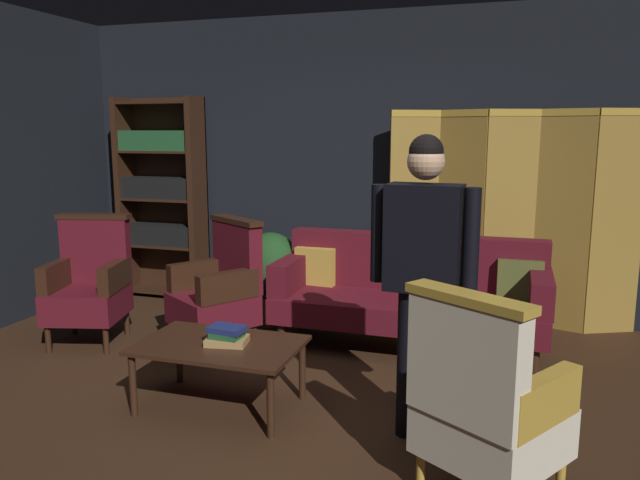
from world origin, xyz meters
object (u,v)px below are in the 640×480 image
at_px(standing_figure, 423,261).
at_px(armchair_wing_right, 220,289).
at_px(book_green_cloth, 227,335).
at_px(book_navy_cloth, 227,329).
at_px(velvet_couch, 410,291).
at_px(armchair_gilt_accent, 485,404).
at_px(book_tan_leather, 227,341).
at_px(coffee_table, 219,350).
at_px(folding_screen, 510,216).
at_px(potted_plant, 271,271).
at_px(bookshelf, 162,195).
at_px(armchair_wing_left, 90,283).

bearing_deg(standing_figure, armchair_wing_right, 150.82).
relative_size(book_green_cloth, book_navy_cloth, 0.84).
bearing_deg(velvet_couch, armchair_wing_right, -159.73).
bearing_deg(book_green_cloth, armchair_gilt_accent, -19.16).
xyz_separation_m(velvet_couch, book_navy_cloth, (-0.89, -1.48, 0.07)).
relative_size(book_tan_leather, book_navy_cloth, 1.14).
relative_size(coffee_table, armchair_wing_right, 0.96).
bearing_deg(folding_screen, potted_plant, -162.99).
relative_size(armchair_wing_right, standing_figure, 0.61).
relative_size(folding_screen, velvet_couch, 1.01).
relative_size(bookshelf, velvet_couch, 0.97).
height_order(standing_figure, book_green_cloth, standing_figure).
xyz_separation_m(armchair_wing_left, book_green_cloth, (1.63, -0.80, -0.01)).
height_order(armchair_wing_right, book_tan_leather, armchair_wing_right).
bearing_deg(armchair_wing_right, book_tan_leather, -60.94).
distance_m(armchair_wing_left, book_navy_cloth, 1.81).
bearing_deg(bookshelf, folding_screen, 1.16).
distance_m(armchair_gilt_accent, book_navy_cloth, 1.66).
xyz_separation_m(coffee_table, armchair_wing_right, (-0.48, 0.96, 0.12)).
bearing_deg(book_navy_cloth, book_tan_leather, 90.00).
distance_m(coffee_table, book_green_cloth, 0.12).
bearing_deg(book_navy_cloth, bookshelf, 129.17).
bearing_deg(book_green_cloth, book_navy_cloth, 0.00).
bearing_deg(book_navy_cloth, folding_screen, 54.75).
height_order(coffee_table, book_navy_cloth, book_navy_cloth).
relative_size(armchair_wing_right, potted_plant, 1.25).
relative_size(folding_screen, bookshelf, 1.04).
bearing_deg(velvet_couch, book_green_cloth, -120.92).
distance_m(folding_screen, velvet_couch, 1.22).
xyz_separation_m(velvet_couch, book_tan_leather, (-0.89, -1.48, -0.01)).
relative_size(folding_screen, armchair_wing_left, 2.05).
distance_m(coffee_table, armchair_gilt_accent, 1.71).
distance_m(folding_screen, book_green_cloth, 2.85).
bearing_deg(armchair_wing_right, book_green_cloth, -60.94).
distance_m(folding_screen, bookshelf, 3.43).
bearing_deg(bookshelf, armchair_wing_left, -82.68).
bearing_deg(velvet_couch, coffee_table, -122.37).
bearing_deg(book_tan_leather, book_navy_cloth, -90.00).
distance_m(folding_screen, armchair_gilt_accent, 2.88).
bearing_deg(book_navy_cloth, armchair_wing_left, 153.98).
bearing_deg(armchair_wing_right, coffee_table, -63.51).
relative_size(potted_plant, book_tan_leather, 3.37).
relative_size(bookshelf, book_green_cloth, 11.34).
distance_m(bookshelf, book_navy_cloth, 2.92).
bearing_deg(armchair_wing_left, book_tan_leather, -26.02).
height_order(standing_figure, book_tan_leather, standing_figure).
distance_m(bookshelf, book_tan_leather, 2.94).
distance_m(folding_screen, coffee_table, 2.91).
height_order(potted_plant, book_tan_leather, potted_plant).
bearing_deg(coffee_table, velvet_couch, 57.63).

